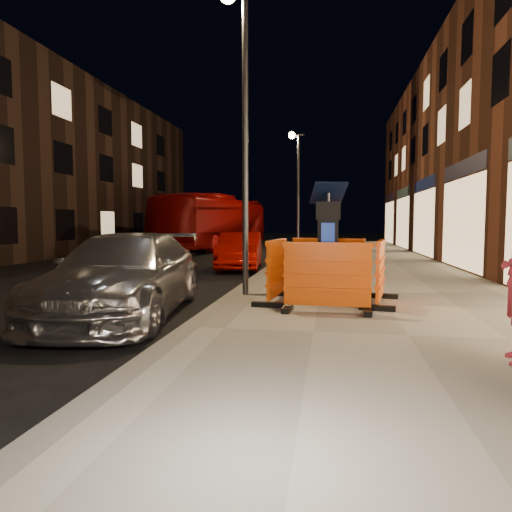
% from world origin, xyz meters
% --- Properties ---
extents(ground_plane, '(120.00, 120.00, 0.00)m').
position_xyz_m(ground_plane, '(0.00, 0.00, 0.00)').
color(ground_plane, black).
rests_on(ground_plane, ground).
extents(sidewalk, '(6.00, 60.00, 0.15)m').
position_xyz_m(sidewalk, '(3.00, 0.00, 0.07)').
color(sidewalk, gray).
rests_on(sidewalk, ground).
extents(kerb, '(0.30, 60.00, 0.15)m').
position_xyz_m(kerb, '(0.00, 0.00, 0.07)').
color(kerb, slate).
rests_on(kerb, ground).
extents(parking_kiosk, '(0.74, 0.74, 2.08)m').
position_xyz_m(parking_kiosk, '(1.93, 2.33, 1.19)').
color(parking_kiosk, black).
rests_on(parking_kiosk, sidewalk).
extents(barrier_front, '(1.51, 0.68, 1.16)m').
position_xyz_m(barrier_front, '(1.93, 1.38, 0.73)').
color(barrier_front, '#F55508').
rests_on(barrier_front, sidewalk).
extents(barrier_back, '(1.58, 0.87, 1.16)m').
position_xyz_m(barrier_back, '(1.93, 3.28, 0.73)').
color(barrier_back, '#F55508').
rests_on(barrier_back, sidewalk).
extents(barrier_kerbside, '(0.75, 1.54, 1.16)m').
position_xyz_m(barrier_kerbside, '(0.98, 2.33, 0.73)').
color(barrier_kerbside, '#F55508').
rests_on(barrier_kerbside, sidewalk).
extents(barrier_bldgside, '(0.85, 1.57, 1.16)m').
position_xyz_m(barrier_bldgside, '(2.88, 2.33, 0.73)').
color(barrier_bldgside, '#F55508').
rests_on(barrier_bldgside, sidewalk).
extents(car_silver, '(2.59, 5.16, 1.44)m').
position_xyz_m(car_silver, '(-1.58, 1.29, 0.00)').
color(car_silver, '#B6B6BB').
rests_on(car_silver, ground).
extents(car_red, '(1.80, 4.01, 1.28)m').
position_xyz_m(car_red, '(-1.12, 9.26, 0.00)').
color(car_red, '#AA0A02').
rests_on(car_red, ground).
extents(bus_doubledecker, '(4.27, 11.58, 3.15)m').
position_xyz_m(bus_doubledecker, '(-4.75, 19.91, 0.00)').
color(bus_doubledecker, '#8F0808').
rests_on(bus_doubledecker, ground).
extents(street_lamp_mid, '(0.12, 0.12, 6.00)m').
position_xyz_m(street_lamp_mid, '(0.25, 3.00, 3.15)').
color(street_lamp_mid, '#3F3F44').
rests_on(street_lamp_mid, sidewalk).
extents(street_lamp_far, '(0.12, 0.12, 6.00)m').
position_xyz_m(street_lamp_far, '(0.25, 18.00, 3.15)').
color(street_lamp_far, '#3F3F44').
rests_on(street_lamp_far, sidewalk).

